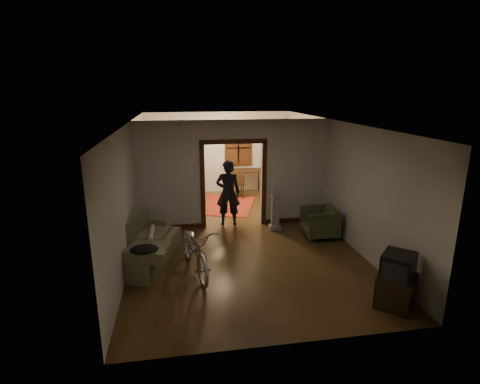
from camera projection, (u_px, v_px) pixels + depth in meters
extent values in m
cube|color=#392512|center=(238.00, 235.00, 9.41)|extent=(5.00, 8.50, 0.01)
cube|color=white|center=(238.00, 122.00, 8.67)|extent=(5.00, 8.50, 0.01)
cube|color=beige|center=(218.00, 153.00, 13.08)|extent=(5.00, 0.02, 2.80)
cube|color=beige|center=(131.00, 185.00, 8.64)|extent=(0.02, 8.50, 2.80)
cube|color=beige|center=(336.00, 177.00, 9.44)|extent=(0.02, 8.50, 2.80)
cube|color=beige|center=(233.00, 174.00, 9.75)|extent=(5.00, 0.14, 2.80)
cube|color=#391B0D|center=(233.00, 185.00, 9.83)|extent=(1.74, 0.20, 2.32)
cube|color=black|center=(238.00, 148.00, 13.12)|extent=(0.98, 0.06, 1.28)
sphere|color=#FFE0A5|center=(224.00, 130.00, 11.17)|extent=(0.24, 0.24, 0.24)
cube|color=silver|center=(273.00, 179.00, 9.89)|extent=(0.08, 0.01, 0.12)
cube|color=#5C5E3F|center=(146.00, 241.00, 7.82)|extent=(1.48, 2.22, 0.94)
cylinder|color=beige|center=(151.00, 233.00, 8.10)|extent=(0.11, 0.84, 0.11)
ellipsoid|color=black|center=(144.00, 249.00, 6.91)|extent=(0.52, 0.39, 0.15)
imported|color=silver|center=(195.00, 249.00, 7.38)|extent=(1.01, 1.98, 0.99)
imported|color=#3D4828|center=(319.00, 222.00, 9.20)|extent=(0.85, 0.83, 0.74)
cube|color=black|center=(395.00, 290.00, 6.27)|extent=(0.82, 0.83, 0.56)
cube|color=black|center=(398.00, 267.00, 6.16)|extent=(0.73, 0.73, 0.47)
cube|color=gray|center=(275.00, 212.00, 9.68)|extent=(0.33, 0.28, 0.96)
imported|color=black|center=(228.00, 193.00, 9.92)|extent=(0.70, 0.51, 1.77)
cube|color=maroon|center=(225.00, 205.00, 11.81)|extent=(2.30, 2.62, 0.02)
cube|color=black|center=(182.00, 170.00, 12.54)|extent=(0.98, 0.62, 1.84)
sphere|color=#1E5972|center=(180.00, 140.00, 12.27)|extent=(0.26, 0.26, 0.26)
cube|color=black|center=(246.00, 182.00, 13.14)|extent=(1.24, 0.94, 0.81)
cube|color=black|center=(237.00, 183.00, 12.53)|extent=(0.50, 0.50, 0.98)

